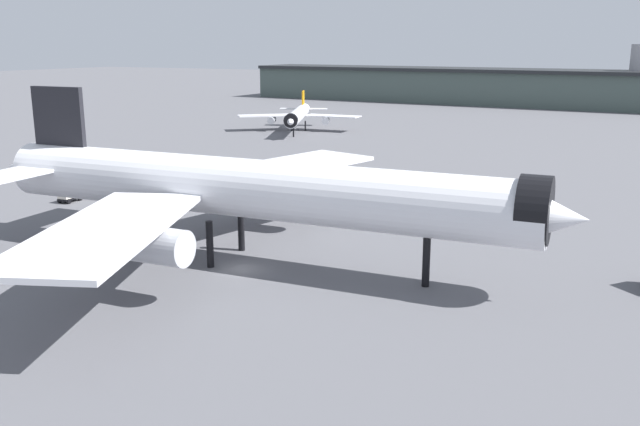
{
  "coord_description": "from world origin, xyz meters",
  "views": [
    {
      "loc": [
        36.1,
        -53.18,
        21.49
      ],
      "look_at": [
        7.23,
        3.01,
        5.84
      ],
      "focal_mm": 38.48,
      "sensor_mm": 36.0,
      "label": 1
    }
  ],
  "objects_px": {
    "baggage_tug_wing": "(70,195)",
    "traffic_cone_near_nose": "(194,187)",
    "airliner_far_taxiway": "(298,115)",
    "airliner_near_gate": "(245,189)"
  },
  "relations": [
    {
      "from": "traffic_cone_near_nose",
      "to": "airliner_far_taxiway",
      "type": "bearing_deg",
      "value": 106.02
    },
    {
      "from": "baggage_tug_wing",
      "to": "traffic_cone_near_nose",
      "type": "bearing_deg",
      "value": -38.39
    },
    {
      "from": "airliner_far_taxiway",
      "to": "baggage_tug_wing",
      "type": "relative_size",
      "value": 9.98
    },
    {
      "from": "baggage_tug_wing",
      "to": "traffic_cone_near_nose",
      "type": "xyz_separation_m",
      "value": [
        9.98,
        14.88,
        -0.67
      ]
    },
    {
      "from": "airliner_near_gate",
      "to": "airliner_far_taxiway",
      "type": "relative_size",
      "value": 1.93
    },
    {
      "from": "airliner_near_gate",
      "to": "baggage_tug_wing",
      "type": "xyz_separation_m",
      "value": [
        -36.82,
        11.5,
        -6.49
      ]
    },
    {
      "from": "airliner_near_gate",
      "to": "traffic_cone_near_nose",
      "type": "bearing_deg",
      "value": 131.79
    },
    {
      "from": "baggage_tug_wing",
      "to": "traffic_cone_near_nose",
      "type": "distance_m",
      "value": 17.93
    },
    {
      "from": "airliner_near_gate",
      "to": "traffic_cone_near_nose",
      "type": "height_order",
      "value": "airliner_near_gate"
    },
    {
      "from": "airliner_far_taxiway",
      "to": "baggage_tug_wing",
      "type": "distance_m",
      "value": 83.79
    }
  ]
}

